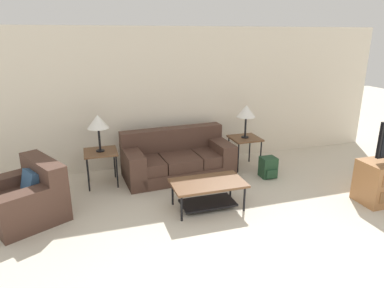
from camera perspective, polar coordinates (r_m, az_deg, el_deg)
wall_back at (r=6.57m, az=-3.32°, el=7.66°), size 8.97×0.06×2.60m
couch at (r=6.19m, az=-2.47°, el=-2.63°), size 1.97×1.03×0.82m
armchair at (r=5.30m, az=-25.75°, el=-8.18°), size 1.25×1.29×0.80m
coffee_table at (r=5.04m, az=2.67°, el=-7.45°), size 1.06×0.62×0.42m
side_table_left at (r=5.93m, az=-14.97°, el=-1.71°), size 0.54×0.53×0.59m
side_table_right at (r=6.56m, az=8.79°, el=0.59°), size 0.54×0.53×0.59m
table_lamp_left at (r=5.77m, az=-15.41°, el=3.53°), size 0.35×0.35×0.62m
table_lamp_right at (r=6.42m, az=9.02°, el=5.35°), size 0.35×0.35×0.62m
backpack at (r=6.29m, az=12.59°, el=-3.84°), size 0.27×0.31×0.37m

